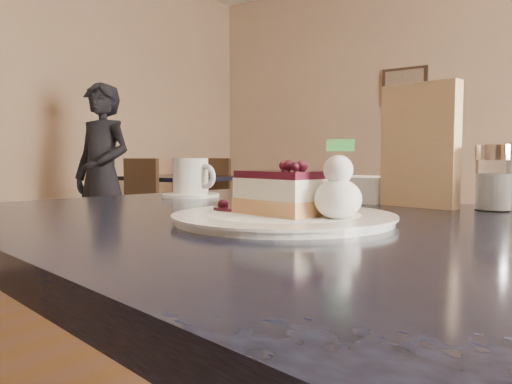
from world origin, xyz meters
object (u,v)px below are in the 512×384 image
Objects in this scene: dessert_plate at (283,218)px; bg_table_far_left at (181,244)px; coffee_set at (191,179)px; patron at (102,176)px; main_table at (307,273)px; cheesecake_slice at (284,193)px.

bg_table_far_left is (-3.09, 2.84, -0.76)m from dessert_plate.
coffee_set is 3.08m from patron.
main_table is 9.53× the size of coffee_set.
main_table is at bearing -44.51° from bg_table_far_left.
coffee_set is (-0.45, 0.27, -0.00)m from cheesecake_slice.
main_table is at bearing -24.83° from coffee_set.
main_table is 4.42× the size of dessert_plate.
cheesecake_slice reaches higher than dessert_plate.
dessert_plate reaches higher than bg_table_far_left.
patron reaches higher than dessert_plate.
patron reaches higher than cheesecake_slice.
cheesecake_slice is 0.10× the size of patron.
cheesecake_slice is 0.53m from coffee_set.
coffee_set is at bearing -38.50° from patron.
cheesecake_slice is at bearing -30.65° from coffee_set.
main_table is 0.95× the size of patron.
cheesecake_slice is (-0.00, 0.00, 0.04)m from dessert_plate.
dessert_plate is 4.27m from bg_table_far_left.
bg_table_far_left is at bearing 135.75° from coffee_set.
patron is at bearing 148.03° from dessert_plate.
dessert_plate is 0.04m from cheesecake_slice.
patron is (-2.60, 1.64, -0.10)m from coffee_set.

